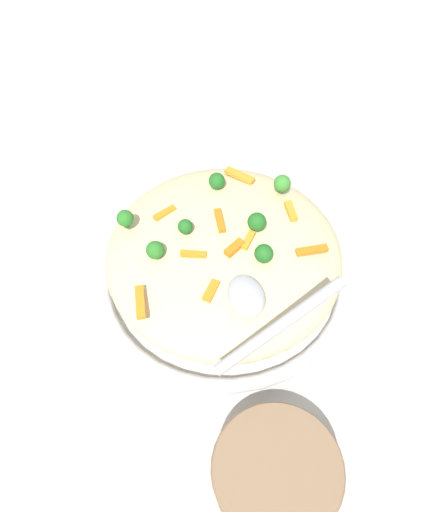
# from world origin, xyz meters

# --- Properties ---
(ground_plane) EXTENTS (2.40, 2.40, 0.00)m
(ground_plane) POSITION_xyz_m (0.00, 0.00, 0.00)
(ground_plane) COLOR beige
(serving_bowl) EXTENTS (0.34, 0.34, 0.04)m
(serving_bowl) POSITION_xyz_m (0.00, 0.00, 0.02)
(serving_bowl) COLOR silver
(serving_bowl) RESTS_ON ground_plane
(pasta_mound) EXTENTS (0.30, 0.30, 0.08)m
(pasta_mound) POSITION_xyz_m (0.00, 0.00, 0.07)
(pasta_mound) COLOR beige
(pasta_mound) RESTS_ON serving_bowl
(carrot_piece_0) EXTENTS (0.02, 0.03, 0.01)m
(carrot_piece_0) POSITION_xyz_m (-0.02, 0.04, 0.11)
(carrot_piece_0) COLOR orange
(carrot_piece_0) RESTS_ON pasta_mound
(carrot_piece_1) EXTENTS (0.04, 0.01, 0.01)m
(carrot_piece_1) POSITION_xyz_m (0.02, 0.00, 0.11)
(carrot_piece_1) COLOR orange
(carrot_piece_1) RESTS_ON pasta_mound
(carrot_piece_2) EXTENTS (0.03, 0.02, 0.01)m
(carrot_piece_2) POSITION_xyz_m (-0.02, -0.03, 0.11)
(carrot_piece_2) COLOR orange
(carrot_piece_2) RESTS_ON pasta_mound
(carrot_piece_3) EXTENTS (0.02, 0.03, 0.01)m
(carrot_piece_3) POSITION_xyz_m (-0.03, -0.01, 0.11)
(carrot_piece_3) COLOR orange
(carrot_piece_3) RESTS_ON pasta_mound
(carrot_piece_4) EXTENTS (0.04, 0.04, 0.01)m
(carrot_piece_4) POSITION_xyz_m (0.10, -0.05, 0.10)
(carrot_piece_4) COLOR orange
(carrot_piece_4) RESTS_ON pasta_mound
(carrot_piece_5) EXTENTS (0.03, 0.03, 0.01)m
(carrot_piece_5) POSITION_xyz_m (-0.07, 0.03, 0.11)
(carrot_piece_5) COLOR orange
(carrot_piece_5) RESTS_ON pasta_mound
(carrot_piece_6) EXTENTS (0.04, 0.01, 0.01)m
(carrot_piece_6) POSITION_xyz_m (-0.07, 0.11, 0.11)
(carrot_piece_6) COLOR orange
(carrot_piece_6) RESTS_ON pasta_mound
(carrot_piece_7) EXTENTS (0.03, 0.01, 0.01)m
(carrot_piece_7) POSITION_xyz_m (0.02, -0.09, 0.11)
(carrot_piece_7) COLOR orange
(carrot_piece_7) RESTS_ON pasta_mound
(carrot_piece_8) EXTENTS (0.01, 0.04, 0.01)m
(carrot_piece_8) POSITION_xyz_m (-0.05, -0.10, 0.10)
(carrot_piece_8) COLOR orange
(carrot_piece_8) RESTS_ON pasta_mound
(carrot_piece_9) EXTENTS (0.02, 0.03, 0.01)m
(carrot_piece_9) POSITION_xyz_m (0.06, 0.06, 0.10)
(carrot_piece_9) COLOR orange
(carrot_piece_9) RESTS_ON pasta_mound
(broccoli_floret_0) EXTENTS (0.02, 0.02, 0.03)m
(broccoli_floret_0) POSITION_xyz_m (-0.05, -0.03, 0.12)
(broccoli_floret_0) COLOR #205B1C
(broccoli_floret_0) RESTS_ON pasta_mound
(broccoli_floret_1) EXTENTS (0.02, 0.02, 0.03)m
(broccoli_floret_1) POSITION_xyz_m (0.06, -0.09, 0.12)
(broccoli_floret_1) COLOR #377928
(broccoli_floret_1) RESTS_ON pasta_mound
(broccoli_floret_2) EXTENTS (0.02, 0.02, 0.03)m
(broccoli_floret_2) POSITION_xyz_m (0.00, -0.04, 0.12)
(broccoli_floret_2) COLOR #205B1C
(broccoli_floret_2) RESTS_ON pasta_mound
(broccoli_floret_3) EXTENTS (0.02, 0.02, 0.02)m
(broccoli_floret_3) POSITION_xyz_m (-0.01, 0.09, 0.12)
(broccoli_floret_3) COLOR #296820
(broccoli_floret_3) RESTS_ON pasta_mound
(broccoli_floret_4) EXTENTS (0.02, 0.02, 0.03)m
(broccoli_floret_4) POSITION_xyz_m (0.05, 0.11, 0.12)
(broccoli_floret_4) COLOR #296820
(broccoli_floret_4) RESTS_ON pasta_mound
(broccoli_floret_5) EXTENTS (0.02, 0.02, 0.02)m
(broccoli_floret_5) POSITION_xyz_m (0.09, -0.01, 0.12)
(broccoli_floret_5) COLOR #205B1C
(broccoli_floret_5) RESTS_ON pasta_mound
(broccoli_floret_6) EXTENTS (0.02, 0.02, 0.02)m
(broccoli_floret_6) POSITION_xyz_m (0.02, 0.04, 0.12)
(broccoli_floret_6) COLOR #205B1C
(broccoli_floret_6) RESTS_ON pasta_mound
(serving_spoon) EXTENTS (0.11, 0.14, 0.09)m
(serving_spoon) POSITION_xyz_m (-0.12, -0.00, 0.13)
(serving_spoon) COLOR #B7B7BC
(serving_spoon) RESTS_ON pasta_mound
(companion_bowl) EXTENTS (0.13, 0.13, 0.06)m
(companion_bowl) POSITION_xyz_m (-0.26, 0.01, 0.03)
(companion_bowl) COLOR #8C6B4C
(companion_bowl) RESTS_ON ground_plane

